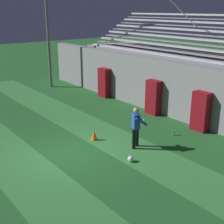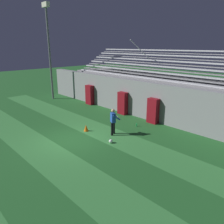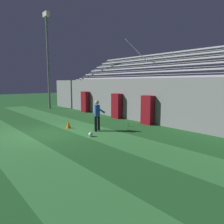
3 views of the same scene
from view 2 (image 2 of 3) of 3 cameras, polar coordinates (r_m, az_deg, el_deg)
name	(u,v)px [view 2 (image 2 of 3)]	position (r m, az deg, el deg)	size (l,w,h in m)	color
ground_plane	(71,140)	(13.20, -10.58, -7.27)	(80.00, 80.00, 0.00)	#236028
turf_stripe_mid	(41,151)	(12.38, -18.03, -9.55)	(28.00, 2.05, 0.01)	#38843D
turf_stripe_far	(100,131)	(14.39, -3.28, -4.88)	(28.00, 2.05, 0.01)	#38843D
back_wall	(142,99)	(16.94, 7.77, 3.34)	(24.00, 0.60, 2.80)	gray
padding_pillar_gate_left	(123,103)	(17.60, 2.80, 2.32)	(0.79, 0.44, 1.80)	maroon
padding_pillar_gate_right	(153,111)	(15.79, 10.66, 0.30)	(0.79, 0.44, 1.80)	maroon
padding_pillar_far_left	(90,95)	(20.69, -5.86, 4.48)	(0.79, 0.44, 1.80)	maroon
bleacher_stand	(162,93)	(19.06, 12.87, 4.93)	(18.00, 4.75, 5.83)	gray
floodlight_pole	(49,42)	(23.17, -16.22, 17.26)	(0.90, 0.36, 9.21)	slate
goalkeeper	(113,120)	(13.45, 0.32, -2.11)	(0.72, 0.70, 1.67)	black
soccer_ball	(111,141)	(12.59, -0.33, -7.63)	(0.22, 0.22, 0.22)	white
traffic_cone	(86,128)	(14.34, -6.80, -4.17)	(0.30, 0.30, 0.42)	orange
water_bottle	(137,125)	(15.15, 6.44, -3.34)	(0.07, 0.07, 0.24)	green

